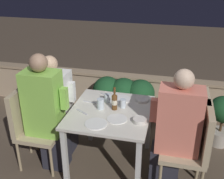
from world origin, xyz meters
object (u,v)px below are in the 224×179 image
object	(u,v)px
chair_left_near	(31,122)
person_green_blouse	(47,113)
chair_right_far	(193,127)
person_white_polo	(56,105)
potted_plant	(223,116)
chair_right_near	(195,143)
beer_bottle	(114,101)
person_coral_top	(175,131)
chair_left_far	(41,107)

from	to	relation	value
chair_left_near	person_green_blouse	bearing A→B (deg)	0.00
chair_right_far	person_white_polo	bearing A→B (deg)	179.88
potted_plant	chair_right_far	bearing A→B (deg)	-124.38
chair_right_near	potted_plant	bearing A→B (deg)	66.81
person_white_polo	chair_right_far	distance (m)	1.61
chair_left_near	person_white_polo	distance (m)	0.37
person_green_blouse	chair_left_near	bearing A→B (deg)	-180.00
person_white_polo	beer_bottle	size ratio (longest dim) A/B	4.71
person_white_polo	person_coral_top	bearing A→B (deg)	-12.22
person_coral_top	chair_right_far	size ratio (longest dim) A/B	1.40
person_green_blouse	potted_plant	xyz separation A→B (m)	(1.95, 0.90, -0.27)
chair_left_near	person_white_polo	xyz separation A→B (m)	(0.16, 0.33, 0.07)
chair_left_near	beer_bottle	world-z (taller)	beer_bottle
chair_left_far	chair_right_near	world-z (taller)	same
potted_plant	person_coral_top	bearing A→B (deg)	-123.64
chair_left_far	person_coral_top	size ratio (longest dim) A/B	0.71
person_coral_top	beer_bottle	bearing A→B (deg)	165.22
person_green_blouse	chair_left_far	xyz separation A→B (m)	(-0.26, 0.33, -0.14)
chair_left_near	person_coral_top	world-z (taller)	person_coral_top
chair_left_near	chair_left_far	size ratio (longest dim) A/B	1.00
person_white_polo	person_coral_top	distance (m)	1.45
chair_right_far	beer_bottle	distance (m)	0.90
chair_right_far	chair_right_near	bearing A→B (deg)	-86.95
chair_left_near	chair_right_near	distance (m)	1.78
person_green_blouse	chair_right_far	size ratio (longest dim) A/B	1.45
chair_left_near	person_coral_top	xyz separation A→B (m)	(1.58, 0.03, 0.11)
person_white_polo	chair_right_near	distance (m)	1.65
chair_left_near	chair_right_near	bearing A→B (deg)	0.83
chair_left_far	person_green_blouse	bearing A→B (deg)	-52.35
person_white_polo	potted_plant	world-z (taller)	person_white_polo
chair_right_near	beer_bottle	bearing A→B (deg)	168.65
chair_right_far	beer_bottle	size ratio (longest dim) A/B	3.60
chair_left_near	person_green_blouse	world-z (taller)	person_green_blouse
chair_right_near	chair_right_far	size ratio (longest dim) A/B	1.00
chair_left_far	chair_right_far	world-z (taller)	same
beer_bottle	potted_plant	distance (m)	1.48
chair_right_far	potted_plant	xyz separation A→B (m)	(0.39, 0.57, -0.13)
chair_left_near	potted_plant	distance (m)	2.34
potted_plant	beer_bottle	bearing A→B (deg)	-150.56
chair_left_far	person_coral_top	xyz separation A→B (m)	(1.63, -0.31, 0.11)
chair_left_near	potted_plant	bearing A→B (deg)	22.65
person_green_blouse	chair_right_far	bearing A→B (deg)	11.91
chair_left_near	person_coral_top	distance (m)	1.58
person_green_blouse	chair_right_near	world-z (taller)	person_green_blouse
chair_right_near	beer_bottle	world-z (taller)	beer_bottle
person_white_polo	potted_plant	distance (m)	2.09
chair_right_near	potted_plant	xyz separation A→B (m)	(0.37, 0.87, -0.13)
person_green_blouse	person_white_polo	size ratio (longest dim) A/B	1.11
chair_left_far	beer_bottle	world-z (taller)	beer_bottle
beer_bottle	chair_left_far	bearing A→B (deg)	172.17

